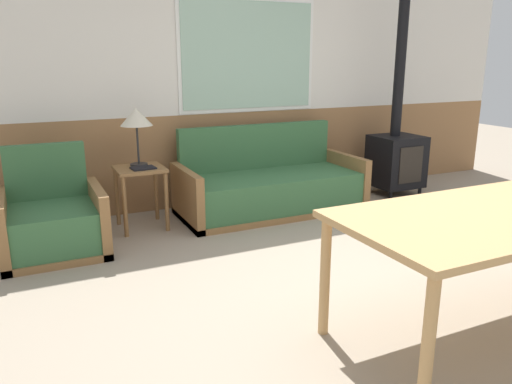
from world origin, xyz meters
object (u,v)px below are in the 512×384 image
object	(u,v)px
side_table	(140,180)
armchair	(53,223)
couch	(270,188)
wood_stove	(397,149)
table_lamp	(136,119)
dining_table	(498,223)

from	to	relation	value
side_table	armchair	bearing A→B (deg)	-158.89
couch	wood_stove	distance (m)	1.70
armchair	table_lamp	bearing A→B (deg)	14.15
armchair	table_lamp	size ratio (longest dim) A/B	1.60
armchair	wood_stove	xyz separation A→B (m)	(3.85, 0.27, 0.28)
couch	armchair	xyz separation A→B (m)	(-2.17, -0.27, -0.00)
couch	wood_stove	xyz separation A→B (m)	(1.68, 0.00, 0.28)
side_table	couch	bearing A→B (deg)	-2.02
armchair	side_table	size ratio (longest dim) A/B	1.47
side_table	wood_stove	size ratio (longest dim) A/B	0.25
table_lamp	dining_table	world-z (taller)	table_lamp
side_table	wood_stove	world-z (taller)	wood_stove
dining_table	wood_stove	xyz separation A→B (m)	(1.63, 2.73, -0.15)
couch	dining_table	size ratio (longest dim) A/B	1.04
couch	armchair	world-z (taller)	couch
side_table	dining_table	size ratio (longest dim) A/B	0.32
armchair	side_table	xyz separation A→B (m)	(0.81, 0.31, 0.21)
armchair	dining_table	xyz separation A→B (m)	(2.22, -2.46, 0.44)
armchair	wood_stove	world-z (taller)	wood_stove
armchair	table_lamp	distance (m)	1.21
couch	armchair	size ratio (longest dim) A/B	2.21
couch	table_lamp	distance (m)	1.56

